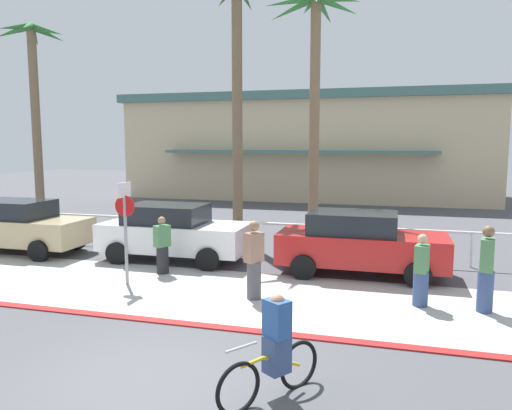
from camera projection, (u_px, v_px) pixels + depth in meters
The scene contains 17 objects.
ground_plane at pixel (288, 246), 16.99m from camera, with size 80.00×80.00×0.00m, color #4C4C51.
sidewalk_strip at pixel (235, 295), 11.45m from camera, with size 44.00×4.00×0.02m, color beige.
curb_paint at pixel (203, 326), 9.54m from camera, with size 44.00×0.24×0.03m, color maroon.
building_backdrop at pixel (310, 146), 32.89m from camera, with size 22.94×10.42×6.51m.
rail_fence at pixel (278, 229), 15.45m from camera, with size 20.32×0.08×1.04m.
stop_sign_bike_lane at pixel (125, 218), 12.12m from camera, with size 0.52×0.56×2.56m.
palm_tree_0 at pixel (34, 83), 20.27m from camera, with size 3.37×3.01×8.36m.
palm_tree_1 at pixel (237, 50), 16.93m from camera, with size 2.97×3.30×9.04m.
palm_tree_2 at pixel (315, 53), 17.17m from camera, with size 3.43×3.28×8.64m.
car_tan_0 at pixel (19, 226), 15.86m from camera, with size 4.40×2.02×1.69m.
car_white_1 at pixel (173, 232), 14.78m from camera, with size 4.40×2.02×1.69m.
car_red_2 at pixel (360, 243), 13.17m from camera, with size 4.40×2.02×1.69m.
cyclist_yellow_0 at pixel (274, 349), 6.80m from camera, with size 1.10×1.52×1.50m.
pedestrian_0 at pixel (162, 248), 13.27m from camera, with size 0.44×0.48×1.57m.
pedestrian_1 at pixel (421, 274), 10.61m from camera, with size 0.38×0.45×1.60m.
pedestrian_2 at pixel (254, 263), 11.08m from camera, with size 0.44×0.48×1.80m.
pedestrian_3 at pixel (486, 272), 10.21m from camera, with size 0.37×0.44×1.84m.
Camera 1 is at (3.46, -6.35, 3.52)m, focal length 34.70 mm.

